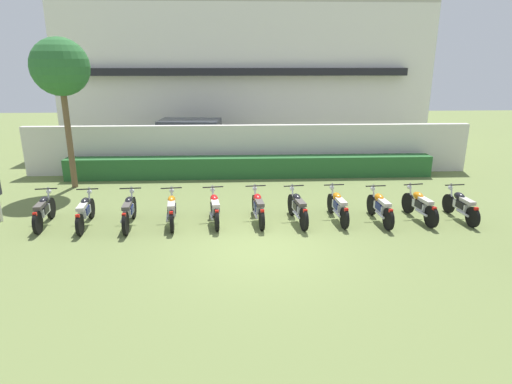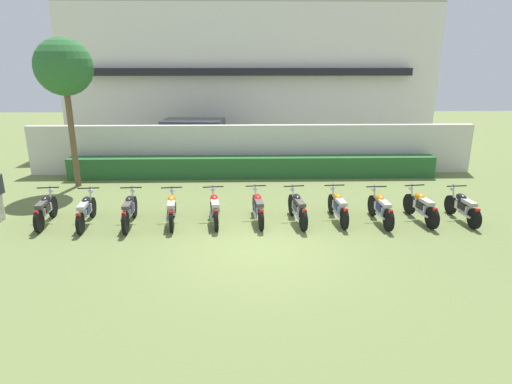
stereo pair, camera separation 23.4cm
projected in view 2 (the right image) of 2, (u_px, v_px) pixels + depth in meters
ground at (258, 247)px, 10.74m from camera, size 60.00×60.00×0.00m
building at (250, 74)px, 24.28m from camera, size 18.93×6.50×7.45m
compound_wall at (252, 149)px, 17.59m from camera, size 17.98×0.30×1.98m
hedge_row at (253, 167)px, 17.09m from camera, size 14.38×0.70×0.83m
parked_car at (197, 140)px, 19.86m from camera, size 4.67×2.45×1.89m
tree_near_inspector at (64, 68)px, 14.77m from camera, size 1.96×1.96×5.23m
motorcycle_in_row_0 at (45, 209)px, 12.12m from camera, size 0.60×1.84×0.97m
motorcycle_in_row_1 at (86, 210)px, 12.06m from camera, size 0.60×1.94×0.95m
motorcycle_in_row_2 at (129, 210)px, 12.05m from camera, size 0.60×1.96×0.98m
motorcycle_in_row_3 at (172, 209)px, 12.16m from camera, size 0.60×1.82×0.96m
motorcycle_in_row_4 at (215, 208)px, 12.23m from camera, size 0.60×1.81×0.96m
motorcycle_in_row_5 at (258, 207)px, 12.31m from camera, size 0.60×1.89×0.95m
motorcycle_in_row_6 at (298, 207)px, 12.23m from camera, size 0.60×1.90×0.98m
motorcycle_in_row_7 at (338, 206)px, 12.37m from camera, size 0.60×1.88×0.96m
motorcycle_in_row_8 at (381, 208)px, 12.22m from camera, size 0.60×1.86×0.97m
motorcycle_in_row_9 at (421, 206)px, 12.36m from camera, size 0.60×1.84×0.97m
motorcycle_in_row_10 at (463, 206)px, 12.36m from camera, size 0.60×1.79×0.95m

